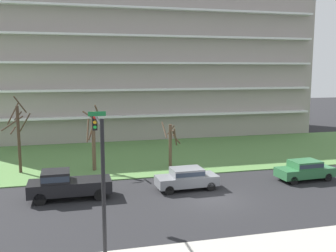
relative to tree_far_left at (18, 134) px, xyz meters
The scene contains 10 objects.
ground 17.00m from the tree_far_left, 37.10° to the right, with size 160.00×160.00×0.00m, color #232326.
grass_lawn_strip 14.25m from the tree_far_left, 16.50° to the left, with size 80.00×16.00×0.08m, color #547F42.
apartment_building 23.35m from the tree_far_left, 53.87° to the left, with size 44.00×13.52×18.64m.
tree_far_left is the anchor object (origin of this frame).
tree_left 6.05m from the tree_far_left, ahead, with size 1.49×1.54×5.71m.
tree_center 12.75m from the tree_far_left, ahead, with size 1.64×1.50×4.02m.
sedan_gray_near_left 14.53m from the tree_far_left, 31.85° to the right, with size 4.47×1.97×1.57m.
sedan_green_center_left 23.14m from the tree_far_left, 19.17° to the right, with size 4.49×2.03×1.57m.
pickup_black_center_right 8.76m from the tree_far_left, 63.25° to the right, with size 5.40×2.01×1.95m.
traffic_signal_mast 15.73m from the tree_far_left, 69.14° to the right, with size 0.90×5.93×6.47m.
Camera 1 is at (-8.91, -23.04, 8.54)m, focal length 41.04 mm.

